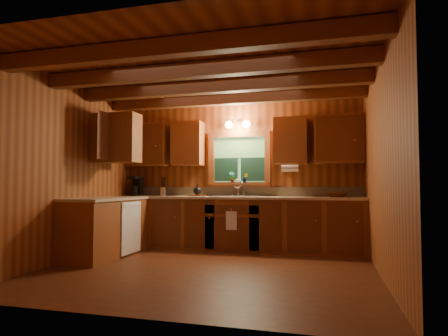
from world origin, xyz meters
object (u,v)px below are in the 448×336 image
at_px(cutting_board, 197,195).
at_px(wicker_basket, 337,195).
at_px(coffee_maker, 136,186).
at_px(sink, 236,199).

height_order(cutting_board, wicker_basket, wicker_basket).
bearing_deg(cutting_board, wicker_basket, -9.54).
height_order(coffee_maker, cutting_board, coffee_maker).
distance_m(cutting_board, wicker_basket, 2.35).
distance_m(coffee_maker, cutting_board, 1.19).
height_order(sink, cutting_board, sink).
distance_m(coffee_maker, wicker_basket, 3.53).
relative_size(sink, cutting_board, 2.91).
relative_size(coffee_maker, wicker_basket, 1.06).
bearing_deg(wicker_basket, coffee_maker, 179.49).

